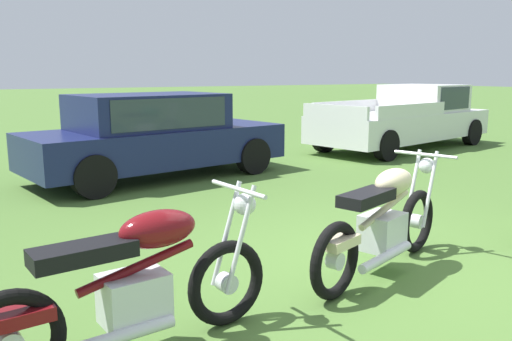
% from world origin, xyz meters
% --- Properties ---
extents(ground_plane, '(120.00, 120.00, 0.00)m').
position_xyz_m(ground_plane, '(0.00, 0.00, 0.00)').
color(ground_plane, '#476B2D').
extents(motorcycle_maroon, '(2.05, 0.64, 1.02)m').
position_xyz_m(motorcycle_maroon, '(-2.40, -0.38, 0.47)').
color(motorcycle_maroon, black).
rests_on(motorcycle_maroon, ground).
extents(motorcycle_cream, '(2.05, 0.93, 1.02)m').
position_xyz_m(motorcycle_cream, '(-0.04, -0.15, 0.48)').
color(motorcycle_cream, black).
rests_on(motorcycle_cream, ground).
extents(car_navy, '(4.54, 2.31, 1.43)m').
position_xyz_m(car_navy, '(-0.22, 5.07, 0.80)').
color(car_navy, '#161E4C').
rests_on(car_navy, ground).
extents(pickup_truck_white, '(5.30, 2.66, 1.49)m').
position_xyz_m(pickup_truck_white, '(6.36, 5.46, 0.75)').
color(pickup_truck_white, silver).
rests_on(pickup_truck_white, ground).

